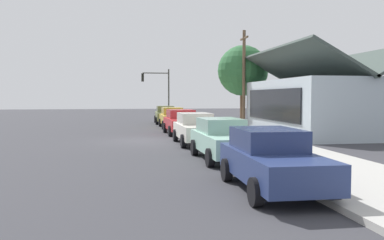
{
  "coord_description": "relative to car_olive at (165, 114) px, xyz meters",
  "views": [
    {
      "loc": [
        22.65,
        -0.98,
        2.45
      ],
      "look_at": [
        -1.22,
        3.08,
        1.06
      ],
      "focal_mm": 38.23,
      "sensor_mm": 36.0,
      "label": 1
    }
  ],
  "objects": [
    {
      "name": "ground_plane",
      "position": [
        14.57,
        -2.88,
        -0.82
      ],
      "size": [
        120.0,
        120.0,
        0.0
      ],
      "primitive_type": "plane",
      "color": "#38383D"
    },
    {
      "name": "sidewalk_curb",
      "position": [
        14.57,
        2.72,
        -0.74
      ],
      "size": [
        60.0,
        4.2,
        0.16
      ],
      "primitive_type": "cube",
      "color": "#B2AFA8",
      "rests_on": "ground"
    },
    {
      "name": "car_olive",
      "position": [
        0.0,
        0.0,
        0.0
      ],
      "size": [
        4.9,
        2.06,
        1.59
      ],
      "rotation": [
        0.0,
        0.0,
        -0.04
      ],
      "color": "olive",
      "rests_on": "ground"
    },
    {
      "name": "car_mustard",
      "position": [
        5.31,
        0.01,
        -0.0
      ],
      "size": [
        4.51,
        1.96,
        1.59
      ],
      "rotation": [
        0.0,
        0.0,
        -0.01
      ],
      "color": "gold",
      "rests_on": "ground"
    },
    {
      "name": "car_cherry",
      "position": [
        10.87,
        -0.08,
        -0.0
      ],
      "size": [
        4.45,
        2.15,
        1.59
      ],
      "rotation": [
        0.0,
        0.0,
        0.02
      ],
      "color": "red",
      "rests_on": "ground"
    },
    {
      "name": "car_ivory",
      "position": [
        16.5,
        -0.14,
        0.0
      ],
      "size": [
        4.77,
        2.0,
        1.59
      ],
      "rotation": [
        0.0,
        0.0,
        0.0
      ],
      "color": "silver",
      "rests_on": "ground"
    },
    {
      "name": "car_seafoam",
      "position": [
        21.89,
        -0.05,
        -0.0
      ],
      "size": [
        4.7,
        1.99,
        1.59
      ],
      "rotation": [
        0.0,
        0.0,
        0.01
      ],
      "color": "#9ED1BC",
      "rests_on": "ground"
    },
    {
      "name": "car_navy",
      "position": [
        27.15,
        -0.04,
        -0.0
      ],
      "size": [
        4.53,
        2.07,
        1.59
      ],
      "rotation": [
        0.0,
        0.0,
        -0.02
      ],
      "color": "navy",
      "rests_on": "ground"
    },
    {
      "name": "storefront_building",
      "position": [
        12.34,
        9.1,
        1.09
      ],
      "size": [
        11.56,
        7.39,
        5.54
      ],
      "color": "#ADBCC6",
      "rests_on": "ground"
    },
    {
      "name": "shade_tree",
      "position": [
        4.94,
        5.84,
        3.73
      ],
      "size": [
        4.11,
        4.11,
        6.63
      ],
      "color": "brown",
      "rests_on": "ground"
    },
    {
      "name": "traffic_light_main",
      "position": [
        -3.69,
        -0.34,
        2.68
      ],
      "size": [
        0.37,
        2.79,
        5.2
      ],
      "color": "#383833",
      "rests_on": "ground"
    },
    {
      "name": "utility_pole_wooden",
      "position": [
        6.93,
        5.32,
        3.11
      ],
      "size": [
        1.8,
        0.24,
        7.5
      ],
      "color": "brown",
      "rests_on": "ground"
    },
    {
      "name": "fire_hydrant_red",
      "position": [
        19.58,
        1.32,
        -0.32
      ],
      "size": [
        0.22,
        0.22,
        0.71
      ],
      "color": "red",
      "rests_on": "sidewalk_curb"
    }
  ]
}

